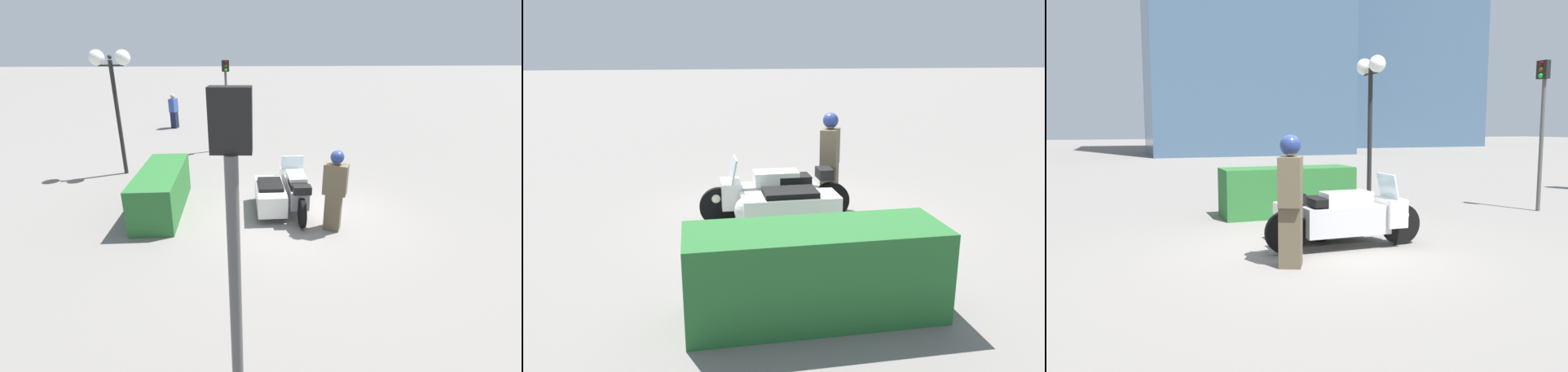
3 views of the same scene
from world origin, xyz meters
The scene contains 4 objects.
ground_plane centered at (0.00, 0.00, 0.00)m, with size 160.00×160.00×0.00m, color slate.
police_motorcycle centered at (0.62, 0.45, 0.47)m, with size 2.60×1.27×1.16m.
officer_rider centered at (-0.53, -0.54, 0.95)m, with size 0.47×0.57×1.79m.
hedge_bush_curbside centered at (0.70, 3.36, 0.52)m, with size 2.82×0.97×1.03m, color #28662D.
Camera 2 is at (1.96, 8.33, 2.85)m, focal length 35.00 mm.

